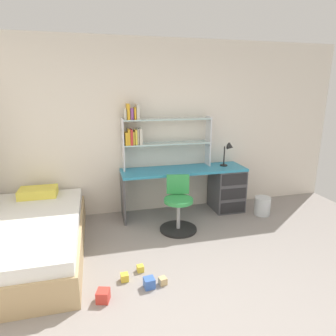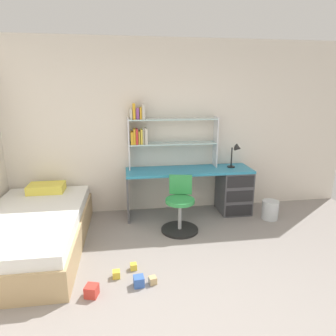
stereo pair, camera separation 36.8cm
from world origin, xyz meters
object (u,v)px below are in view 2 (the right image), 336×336
at_px(toy_block_yellow_0, 134,266).
at_px(toy_block_red_1, 92,291).
at_px(bookshelf_hutch, 159,132).
at_px(desk_lamp, 236,152).
at_px(waste_bin, 270,210).
at_px(bed_platform, 33,231).
at_px(toy_block_blue_3, 139,281).
at_px(toy_block_yellow_5, 116,274).
at_px(swivel_chair, 180,210).
at_px(toy_block_natural_2, 153,280).
at_px(desk, 221,187).

xyz_separation_m(toy_block_yellow_0, toy_block_red_1, (-0.41, -0.38, 0.02)).
bearing_deg(bookshelf_hutch, desk_lamp, -7.51).
bearing_deg(bookshelf_hutch, waste_bin, -17.38).
bearing_deg(bed_platform, desk_lamp, 14.83).
xyz_separation_m(waste_bin, toy_block_blue_3, (-2.06, -1.31, -0.09)).
xyz_separation_m(desk_lamp, toy_block_blue_3, (-1.61, -1.67, -0.94)).
bearing_deg(toy_block_yellow_0, toy_block_yellow_5, -146.75).
bearing_deg(toy_block_blue_3, swivel_chair, 61.16).
relative_size(toy_block_natural_2, toy_block_blue_3, 0.71).
relative_size(bed_platform, toy_block_blue_3, 20.23).
bearing_deg(toy_block_yellow_5, desk, 42.93).
distance_m(desk, bookshelf_hutch, 1.32).
distance_m(desk, bed_platform, 2.76).
xyz_separation_m(bookshelf_hutch, toy_block_yellow_5, (-0.65, -1.66, -1.26)).
relative_size(waste_bin, toy_block_yellow_5, 3.67).
distance_m(bookshelf_hutch, toy_block_yellow_0, 2.04).
distance_m(desk, waste_bin, 0.81).
distance_m(toy_block_natural_2, toy_block_yellow_5, 0.40).
xyz_separation_m(bed_platform, waste_bin, (3.32, 0.40, -0.09)).
bearing_deg(waste_bin, desk, 151.59).
bearing_deg(bookshelf_hutch, bed_platform, -151.31).
relative_size(swivel_chair, toy_block_yellow_0, 10.80).
bearing_deg(toy_block_yellow_5, desk_lamp, 39.18).
xyz_separation_m(toy_block_blue_3, toy_block_yellow_5, (-0.23, 0.17, -0.01)).
xyz_separation_m(desk, toy_block_yellow_5, (-1.62, -1.51, -0.38)).
relative_size(toy_block_natural_2, toy_block_yellow_5, 0.94).
relative_size(bookshelf_hutch, toy_block_blue_3, 13.26).
bearing_deg(desk, toy_block_blue_3, -129.73).
relative_size(desk_lamp, toy_block_blue_3, 3.69).
bearing_deg(toy_block_yellow_0, bookshelf_hutch, 73.17).
height_order(desk, toy_block_yellow_0, desk).
relative_size(desk, desk_lamp, 5.05).
distance_m(swivel_chair, toy_block_natural_2, 1.26).
distance_m(toy_block_red_1, toy_block_blue_3, 0.46).
bearing_deg(toy_block_red_1, desk, 43.67).
relative_size(swivel_chair, toy_block_blue_3, 7.34).
bearing_deg(desk, bed_platform, -163.86).
relative_size(toy_block_yellow_0, toy_block_yellow_5, 0.90).
bearing_deg(swivel_chair, desk, 34.64).
relative_size(swivel_chair, toy_block_red_1, 6.64).
xyz_separation_m(desk_lamp, toy_block_natural_2, (-1.47, -1.65, -0.95)).
relative_size(desk_lamp, waste_bin, 1.33).
height_order(waste_bin, toy_block_blue_3, waste_bin).
bearing_deg(toy_block_yellow_0, waste_bin, 25.85).
height_order(desk_lamp, toy_block_yellow_0, desk_lamp).
height_order(waste_bin, toy_block_natural_2, waste_bin).
height_order(bed_platform, waste_bin, bed_platform).
bearing_deg(desk_lamp, toy_block_red_1, -139.65).
bearing_deg(desk, toy_block_yellow_5, -137.07).
bearing_deg(swivel_chair, bed_platform, -172.70).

